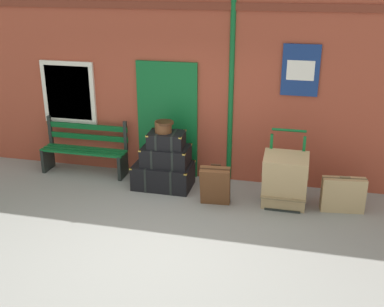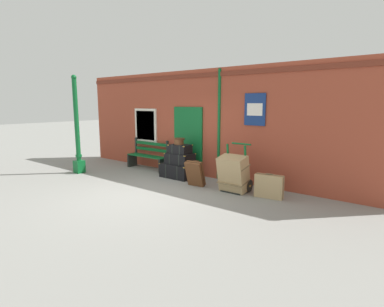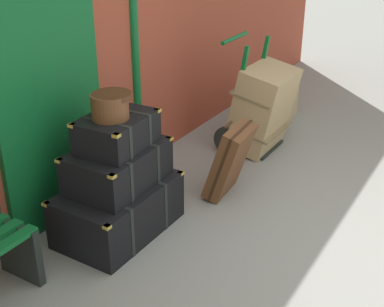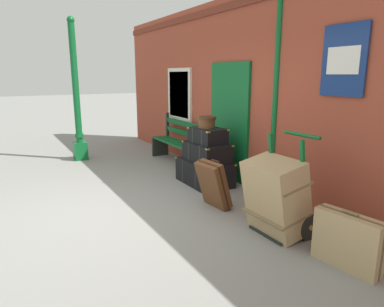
# 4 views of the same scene
# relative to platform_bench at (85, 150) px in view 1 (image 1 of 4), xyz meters

# --- Properties ---
(ground_plane) EXTENTS (60.00, 60.00, 0.00)m
(ground_plane) POSITION_rel_platform_bench_xyz_m (2.06, -2.16, -0.44)
(ground_plane) COLOR gray
(brick_facade) EXTENTS (10.40, 0.35, 3.20)m
(brick_facade) POSITION_rel_platform_bench_xyz_m (2.03, 0.44, 1.15)
(brick_facade) COLOR #9E422D
(brick_facade) RESTS_ON ground
(platform_bench) EXTENTS (1.60, 0.43, 1.01)m
(platform_bench) POSITION_rel_platform_bench_xyz_m (0.00, 0.00, 0.00)
(platform_bench) COLOR #0F5B28
(platform_bench) RESTS_ON ground
(steamer_trunk_base) EXTENTS (1.01, 0.66, 0.43)m
(steamer_trunk_base) POSITION_rel_platform_bench_xyz_m (1.60, -0.29, -0.23)
(steamer_trunk_base) COLOR black
(steamer_trunk_base) RESTS_ON ground
(steamer_trunk_middle) EXTENTS (0.82, 0.57, 0.33)m
(steamer_trunk_middle) POSITION_rel_platform_bench_xyz_m (1.65, -0.27, 0.14)
(steamer_trunk_middle) COLOR black
(steamer_trunk_middle) RESTS_ON steamer_trunk_base
(steamer_trunk_top) EXTENTS (0.64, 0.49, 0.27)m
(steamer_trunk_top) POSITION_rel_platform_bench_xyz_m (1.66, -0.27, 0.43)
(steamer_trunk_top) COLOR black
(steamer_trunk_top) RESTS_ON steamer_trunk_middle
(round_hatbox) EXTENTS (0.32, 0.30, 0.19)m
(round_hatbox) POSITION_rel_platform_bench_xyz_m (1.62, -0.27, 0.67)
(round_hatbox) COLOR brown
(round_hatbox) RESTS_ON steamer_trunk_top
(porters_trolley) EXTENTS (0.71, 0.56, 1.21)m
(porters_trolley) POSITION_rel_platform_bench_xyz_m (3.69, -0.43, -0.17)
(porters_trolley) COLOR black
(porters_trolley) RESTS_ON ground
(large_brown_trunk) EXTENTS (0.70, 0.60, 0.95)m
(large_brown_trunk) POSITION_rel_platform_bench_xyz_m (3.69, -0.60, 0.03)
(large_brown_trunk) COLOR tan
(large_brown_trunk) RESTS_ON ground
(suitcase_tan) EXTENTS (0.68, 0.27, 0.59)m
(suitcase_tan) POSITION_rel_platform_bench_xyz_m (4.60, -0.50, -0.17)
(suitcase_tan) COLOR tan
(suitcase_tan) RESTS_ON ground
(suitcase_charcoal) EXTENTS (0.50, 0.40, 0.71)m
(suitcase_charcoal) POSITION_rel_platform_bench_xyz_m (2.62, -0.78, -0.10)
(suitcase_charcoal) COLOR brown
(suitcase_charcoal) RESTS_ON ground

